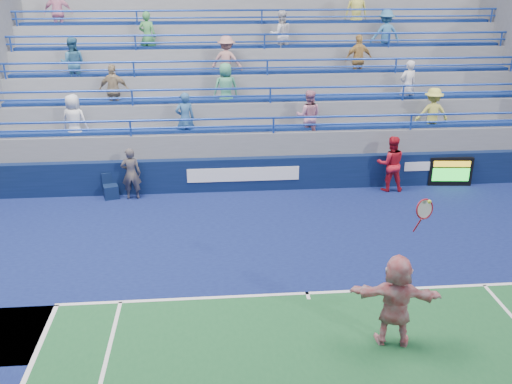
{
  "coord_description": "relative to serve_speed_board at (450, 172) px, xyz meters",
  "views": [
    {
      "loc": [
        -2.09,
        -10.84,
        6.78
      ],
      "look_at": [
        -0.93,
        2.5,
        1.5
      ],
      "focal_mm": 40.0,
      "sensor_mm": 36.0,
      "label": 1
    }
  ],
  "objects": [
    {
      "name": "judge_chair",
      "position": [
        -11.06,
        -0.14,
        -0.25
      ],
      "size": [
        0.54,
        0.55,
        0.78
      ],
      "color": "#0C1A3B",
      "rests_on": "ground"
    },
    {
      "name": "ball_girl",
      "position": [
        -2.13,
        -0.23,
        0.42
      ],
      "size": [
        0.94,
        0.76,
        1.82
      ],
      "primitive_type": "imported",
      "rotation": [
        0.0,
        0.0,
        3.05
      ],
      "color": "red",
      "rests_on": "ground"
    },
    {
      "name": "line_judge",
      "position": [
        -10.38,
        -0.24,
        0.34
      ],
      "size": [
        0.62,
        0.42,
        1.66
      ],
      "primitive_type": "imported",
      "rotation": [
        0.0,
        0.0,
        3.18
      ],
      "color": "#131934",
      "rests_on": "ground"
    },
    {
      "name": "bleacher_stand",
      "position": [
        -5.87,
        3.96,
        1.05
      ],
      "size": [
        18.0,
        5.6,
        6.13
      ],
      "color": "slate",
      "rests_on": "ground"
    },
    {
      "name": "ground",
      "position": [
        -5.87,
        -6.31,
        -0.5
      ],
      "size": [
        120.0,
        120.0,
        0.0
      ],
      "primitive_type": "plane",
      "color": "#333538"
    },
    {
      "name": "sponsor_wall",
      "position": [
        -5.86,
        0.19,
        0.05
      ],
      "size": [
        18.0,
        0.32,
        1.1
      ],
      "color": "#0A1737",
      "rests_on": "ground"
    },
    {
      "name": "serve_speed_board",
      "position": [
        0.0,
        0.0,
        0.0
      ],
      "size": [
        1.43,
        0.28,
        0.99
      ],
      "color": "black",
      "rests_on": "ground"
    },
    {
      "name": "tennis_player",
      "position": [
        -4.52,
        -8.18,
        0.44
      ],
      "size": [
        1.81,
        0.9,
        3.0
      ],
      "color": "white",
      "rests_on": "ground"
    }
  ]
}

